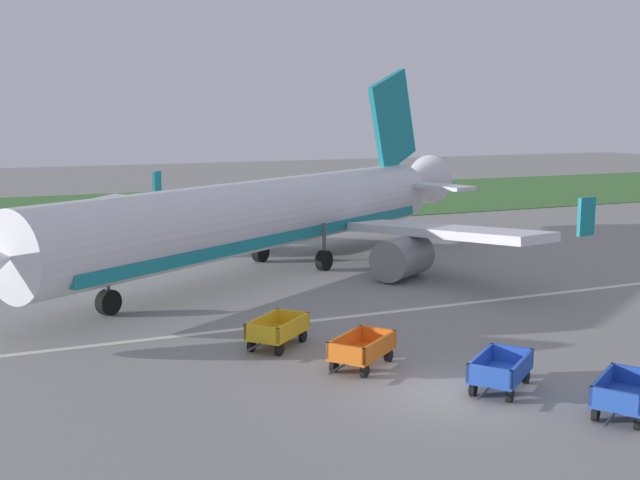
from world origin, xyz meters
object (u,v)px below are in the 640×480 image
(airplane, at_px, (275,214))
(baggage_cart_far_end, at_px, (277,331))
(baggage_cart_fourth_in_row, at_px, (362,350))
(baggage_cart_third_in_row, at_px, (500,371))
(baggage_cart_second_in_row, at_px, (625,394))

(airplane, distance_m, baggage_cart_far_end, 14.29)
(baggage_cart_far_end, bearing_deg, baggage_cart_fourth_in_row, -61.92)
(baggage_cart_third_in_row, bearing_deg, baggage_cart_fourth_in_row, 128.77)
(baggage_cart_third_in_row, height_order, baggage_cart_far_end, same)
(baggage_cart_second_in_row, xyz_separation_m, baggage_cart_fourth_in_row, (-4.95, 6.77, 0.00))
(baggage_cart_second_in_row, height_order, baggage_cart_fourth_in_row, same)
(airplane, xyz_separation_m, baggage_cart_second_in_row, (1.92, -23.34, -2.45))
(baggage_cart_third_in_row, bearing_deg, baggage_cart_second_in_row, -57.10)
(airplane, distance_m, baggage_cart_third_in_row, 20.39)
(baggage_cart_far_end, bearing_deg, baggage_cart_second_in_row, -56.33)
(airplane, height_order, baggage_cart_third_in_row, airplane)
(baggage_cart_fourth_in_row, xyz_separation_m, baggage_cart_far_end, (-1.78, 3.34, 0.00))
(airplane, height_order, baggage_cart_second_in_row, airplane)
(baggage_cart_far_end, bearing_deg, baggage_cart_third_in_row, -55.99)
(baggage_cart_fourth_in_row, bearing_deg, baggage_cart_far_end, 118.08)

